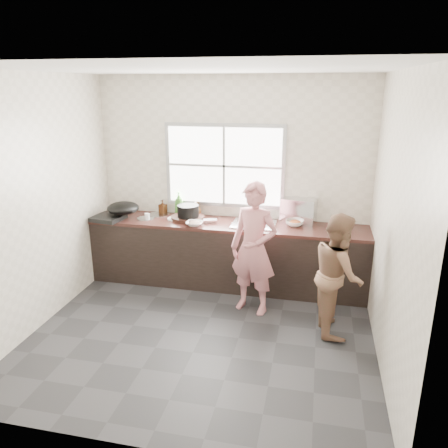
% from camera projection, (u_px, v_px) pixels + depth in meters
% --- Properties ---
extents(floor, '(3.60, 3.20, 0.01)m').
position_uv_depth(floor, '(202.00, 334.00, 4.71)').
color(floor, '#29292C').
rests_on(floor, ground).
extents(ceiling, '(3.60, 3.20, 0.01)m').
position_uv_depth(ceiling, '(198.00, 68.00, 3.89)').
color(ceiling, silver).
rests_on(ceiling, wall_back).
extents(wall_back, '(3.60, 0.01, 2.70)m').
position_uv_depth(wall_back, '(232.00, 181.00, 5.80)').
color(wall_back, beige).
rests_on(wall_back, ground).
extents(wall_left, '(0.01, 3.20, 2.70)m').
position_uv_depth(wall_left, '(37.00, 204.00, 4.67)').
color(wall_left, beige).
rests_on(wall_left, ground).
extents(wall_right, '(0.01, 3.20, 2.70)m').
position_uv_depth(wall_right, '(393.00, 226.00, 3.93)').
color(wall_right, silver).
rests_on(wall_right, ground).
extents(wall_front, '(3.60, 0.01, 2.70)m').
position_uv_depth(wall_front, '(134.00, 282.00, 2.81)').
color(wall_front, beige).
rests_on(wall_front, ground).
extents(cabinet, '(3.60, 0.62, 0.82)m').
position_uv_depth(cabinet, '(227.00, 255.00, 5.79)').
color(cabinet, black).
rests_on(cabinet, floor).
extents(countertop, '(3.60, 0.64, 0.04)m').
position_uv_depth(countertop, '(227.00, 224.00, 5.66)').
color(countertop, '#331915').
rests_on(countertop, cabinet).
extents(sink, '(0.55, 0.45, 0.02)m').
position_uv_depth(sink, '(254.00, 224.00, 5.58)').
color(sink, silver).
rests_on(sink, countertop).
extents(faucet, '(0.02, 0.02, 0.30)m').
position_uv_depth(faucet, '(256.00, 209.00, 5.72)').
color(faucet, silver).
rests_on(faucet, countertop).
extents(window_frame, '(1.60, 0.05, 1.10)m').
position_uv_depth(window_frame, '(224.00, 166.00, 5.74)').
color(window_frame, '#9EA0A5').
rests_on(window_frame, wall_back).
extents(window_glazing, '(1.50, 0.01, 1.00)m').
position_uv_depth(window_glazing, '(224.00, 166.00, 5.72)').
color(window_glazing, white).
rests_on(window_glazing, window_frame).
extents(woman, '(0.61, 0.49, 1.45)m').
position_uv_depth(woman, '(254.00, 253.00, 5.01)').
color(woman, '#D27E83').
rests_on(woman, floor).
extents(person_side, '(0.59, 0.71, 1.32)m').
position_uv_depth(person_side, '(338.00, 274.00, 4.60)').
color(person_side, brown).
rests_on(person_side, floor).
extents(cutting_board, '(0.47, 0.47, 0.04)m').
position_uv_depth(cutting_board, '(188.00, 218.00, 5.80)').
color(cutting_board, black).
rests_on(cutting_board, countertop).
extents(cleaver, '(0.20, 0.14, 0.01)m').
position_uv_depth(cleaver, '(210.00, 220.00, 5.65)').
color(cleaver, silver).
rests_on(cleaver, cutting_board).
extents(bowl_mince, '(0.22, 0.22, 0.05)m').
position_uv_depth(bowl_mince, '(195.00, 224.00, 5.53)').
color(bowl_mince, white).
rests_on(bowl_mince, countertop).
extents(bowl_crabs, '(0.23, 0.23, 0.06)m').
position_uv_depth(bowl_crabs, '(294.00, 224.00, 5.52)').
color(bowl_crabs, white).
rests_on(bowl_crabs, countertop).
extents(bowl_held, '(0.19, 0.19, 0.06)m').
position_uv_depth(bowl_held, '(246.00, 227.00, 5.39)').
color(bowl_held, white).
rests_on(bowl_held, countertop).
extents(black_pot, '(0.32, 0.32, 0.20)m').
position_uv_depth(black_pot, '(188.00, 213.00, 5.74)').
color(black_pot, black).
rests_on(black_pot, countertop).
extents(plate_food, '(0.23, 0.23, 0.02)m').
position_uv_depth(plate_food, '(176.00, 219.00, 5.80)').
color(plate_food, silver).
rests_on(plate_food, countertop).
extents(bottle_green, '(0.16, 0.16, 0.33)m').
position_uv_depth(bottle_green, '(179.00, 203.00, 5.96)').
color(bottle_green, '#3B7C28').
rests_on(bottle_green, countertop).
extents(bottle_brown_tall, '(0.10, 0.10, 0.18)m').
position_uv_depth(bottle_brown_tall, '(163.00, 207.00, 6.03)').
color(bottle_brown_tall, '#3D200F').
rests_on(bottle_brown_tall, countertop).
extents(bottle_brown_short, '(0.16, 0.16, 0.17)m').
position_uv_depth(bottle_brown_short, '(196.00, 210.00, 5.94)').
color(bottle_brown_short, '#492812').
rests_on(bottle_brown_short, countertop).
extents(glass_jar, '(0.07, 0.07, 0.09)m').
position_uv_depth(glass_jar, '(147.00, 217.00, 5.74)').
color(glass_jar, silver).
rests_on(glass_jar, countertop).
extents(burner, '(0.42, 0.42, 0.06)m').
position_uv_depth(burner, '(108.00, 218.00, 5.77)').
color(burner, black).
rests_on(burner, countertop).
extents(wok, '(0.51, 0.51, 0.16)m').
position_uv_depth(wok, '(123.00, 208.00, 5.82)').
color(wok, black).
rests_on(wok, burner).
extents(dish_rack, '(0.48, 0.37, 0.32)m').
position_uv_depth(dish_rack, '(299.00, 210.00, 5.63)').
color(dish_rack, silver).
rests_on(dish_rack, countertop).
extents(pot_lid_left, '(0.28, 0.28, 0.01)m').
position_uv_depth(pot_lid_left, '(146.00, 218.00, 5.82)').
color(pot_lid_left, silver).
rests_on(pot_lid_left, countertop).
extents(pot_lid_right, '(0.35, 0.35, 0.01)m').
position_uv_depth(pot_lid_right, '(158.00, 215.00, 5.99)').
color(pot_lid_right, '#A4A7AA').
rests_on(pot_lid_right, countertop).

